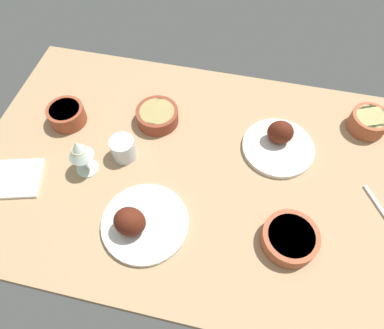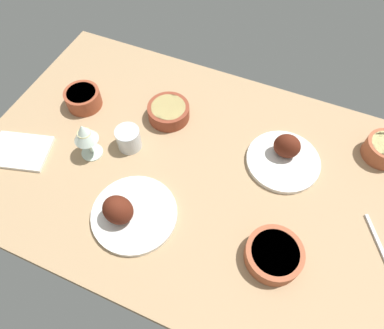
% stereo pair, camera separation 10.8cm
% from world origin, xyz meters
% --- Properties ---
extents(dining_table, '(1.40, 0.90, 0.04)m').
position_xyz_m(dining_table, '(0.00, 0.00, 0.02)').
color(dining_table, tan).
rests_on(dining_table, ground).
extents(plate_center_main, '(0.25, 0.25, 0.11)m').
position_xyz_m(plate_center_main, '(-0.10, -0.23, 0.07)').
color(plate_center_main, silver).
rests_on(plate_center_main, dining_table).
extents(plate_near_viewer, '(0.23, 0.23, 0.10)m').
position_xyz_m(plate_near_viewer, '(0.26, 0.14, 0.07)').
color(plate_near_viewer, silver).
rests_on(plate_near_viewer, dining_table).
extents(bowl_sauce, '(0.12, 0.12, 0.06)m').
position_xyz_m(bowl_sauce, '(-0.46, 0.10, 0.07)').
color(bowl_sauce, brown).
rests_on(bowl_sauce, dining_table).
extents(bowl_potatoes, '(0.13, 0.13, 0.06)m').
position_xyz_m(bowl_potatoes, '(0.54, 0.29, 0.07)').
color(bowl_potatoes, '#A35133').
rests_on(bowl_potatoes, dining_table).
extents(bowl_cream, '(0.16, 0.16, 0.05)m').
position_xyz_m(bowl_cream, '(0.32, -0.18, 0.07)').
color(bowl_cream, '#A35133').
rests_on(bowl_cream, dining_table).
extents(bowl_pasta, '(0.14, 0.14, 0.05)m').
position_xyz_m(bowl_pasta, '(-0.16, 0.16, 0.07)').
color(bowl_pasta, brown).
rests_on(bowl_pasta, dining_table).
extents(wine_glass, '(0.08, 0.08, 0.14)m').
position_xyz_m(wine_glass, '(-0.32, -0.08, 0.14)').
color(wine_glass, silver).
rests_on(wine_glass, dining_table).
extents(water_tumbler, '(0.08, 0.08, 0.08)m').
position_xyz_m(water_tumbler, '(-0.22, 0.00, 0.08)').
color(water_tumbler, silver).
rests_on(water_tumbler, dining_table).
extents(folded_napkin, '(0.22, 0.18, 0.01)m').
position_xyz_m(folded_napkin, '(-0.54, -0.17, 0.05)').
color(folded_napkin, white).
rests_on(folded_napkin, dining_table).
extents(fork_loose, '(0.10, 0.15, 0.01)m').
position_xyz_m(fork_loose, '(0.58, -0.02, 0.04)').
color(fork_loose, silver).
rests_on(fork_loose, dining_table).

